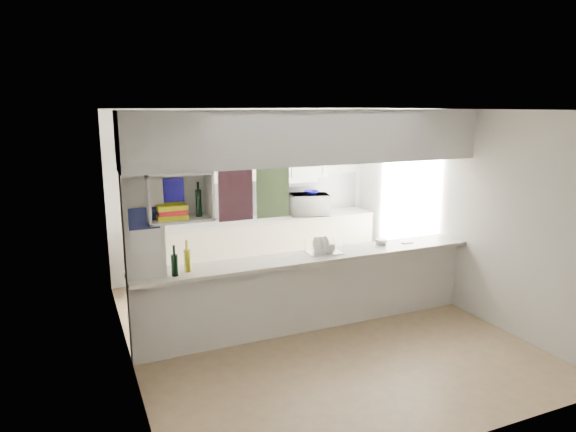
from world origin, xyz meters
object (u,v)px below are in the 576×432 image
bowl (311,192)px  wine_bottles (181,262)px  microwave (310,204)px  dish_rack (324,246)px

bowl → wine_bottles: (-2.55, -2.13, -0.24)m
microwave → bowl: size_ratio=2.70×
dish_rack → microwave: bearing=71.9°
microwave → dish_rack: bearing=84.7°
microwave → bowl: (0.03, -0.01, 0.19)m
wine_bottles → dish_rack: bearing=3.1°
microwave → dish_rack: (-0.80, -2.04, -0.08)m
microwave → wine_bottles: size_ratio=1.76×
microwave → bowl: 0.20m
wine_bottles → bowl: bearing=39.9°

